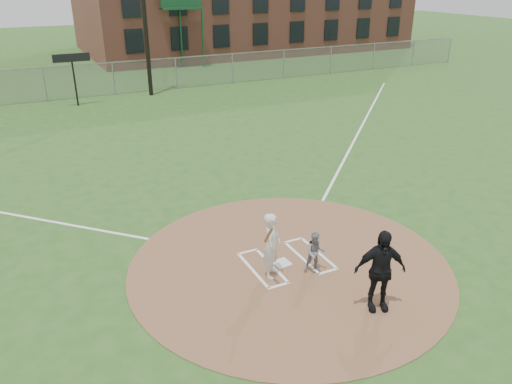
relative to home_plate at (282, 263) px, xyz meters
name	(u,v)px	position (x,y,z in m)	size (l,w,h in m)	color
ground	(289,265)	(0.17, -0.10, -0.03)	(140.00, 140.00, 0.00)	#28511B
dirt_circle	(289,264)	(0.17, -0.10, -0.02)	(8.40, 8.40, 0.02)	brown
home_plate	(282,263)	(0.00, 0.00, 0.00)	(0.43, 0.43, 0.03)	silver
foul_line_first	(359,131)	(9.17, 8.90, -0.03)	(0.10, 24.00, 0.01)	white
catcher	(315,252)	(0.58, -0.68, 0.54)	(0.54, 0.42, 1.11)	gray
umpire	(380,271)	(1.04, -2.58, 0.98)	(1.16, 0.48, 1.98)	black
batters_boxes	(287,261)	(0.17, 0.05, -0.01)	(2.08, 1.88, 0.01)	white
batter_at_plate	(272,245)	(-0.49, -0.35, 0.85)	(0.74, 1.08, 1.78)	silver
outfield_fence	(114,79)	(0.17, 21.90, 0.98)	(56.08, 0.08, 2.03)	slate
scoreboard_sign	(72,63)	(-2.33, 20.10, 2.35)	(2.00, 0.10, 2.93)	black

